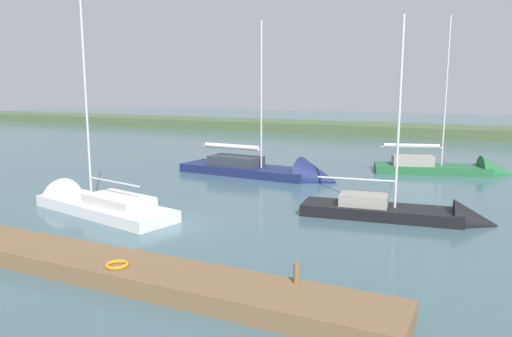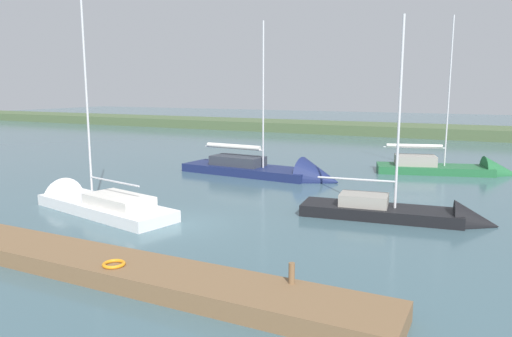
# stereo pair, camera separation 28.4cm
# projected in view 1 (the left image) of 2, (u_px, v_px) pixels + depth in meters

# --- Properties ---
(ground_plane) EXTENTS (200.00, 200.00, 0.00)m
(ground_plane) POSITION_uv_depth(u_px,v_px,m) (176.00, 225.00, 19.75)
(ground_plane) COLOR #42606B
(far_shoreline) EXTENTS (180.00, 8.00, 2.40)m
(far_shoreline) POSITION_uv_depth(u_px,v_px,m) (385.00, 134.00, 59.15)
(far_shoreline) COLOR #4C603D
(far_shoreline) RESTS_ON ground_plane
(dock_pier) EXTENTS (20.15, 2.02, 0.53)m
(dock_pier) POSITION_uv_depth(u_px,v_px,m) (77.00, 260.00, 15.01)
(dock_pier) COLOR brown
(dock_pier) RESTS_ON ground_plane
(mooring_post_far) EXTENTS (0.16, 0.16, 0.56)m
(mooring_post_far) POSITION_uv_depth(u_px,v_px,m) (296.00, 273.00, 12.53)
(mooring_post_far) COLOR brown
(mooring_post_far) RESTS_ON dock_pier
(life_ring_buoy) EXTENTS (0.66, 0.66, 0.10)m
(life_ring_buoy) POSITION_uv_depth(u_px,v_px,m) (117.00, 265.00, 13.74)
(life_ring_buoy) COLOR orange
(life_ring_buoy) RESTS_ON dock_pier
(sailboat_behind_pier) EXTENTS (9.21, 4.74, 11.32)m
(sailboat_behind_pier) POSITION_uv_depth(u_px,v_px,m) (454.00, 172.00, 31.89)
(sailboat_behind_pier) COLOR #236638
(sailboat_behind_pier) RESTS_ON ground_plane
(sailboat_inner_slip) EXTENTS (10.91, 3.46, 10.92)m
(sailboat_inner_slip) POSITION_uv_depth(u_px,v_px,m) (273.00, 174.00, 30.53)
(sailboat_inner_slip) COLOR navy
(sailboat_inner_slip) RESTS_ON ground_plane
(sailboat_far_right) EXTENTS (9.48, 4.08, 11.04)m
(sailboat_far_right) POSITION_uv_depth(u_px,v_px,m) (84.00, 204.00, 22.56)
(sailboat_far_right) COLOR white
(sailboat_far_right) RESTS_ON ground_plane
(sailboat_far_left) EXTENTS (8.24, 2.92, 9.43)m
(sailboat_far_left) POSITION_uv_depth(u_px,v_px,m) (409.00, 217.00, 20.59)
(sailboat_far_left) COLOR black
(sailboat_far_left) RESTS_ON ground_plane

